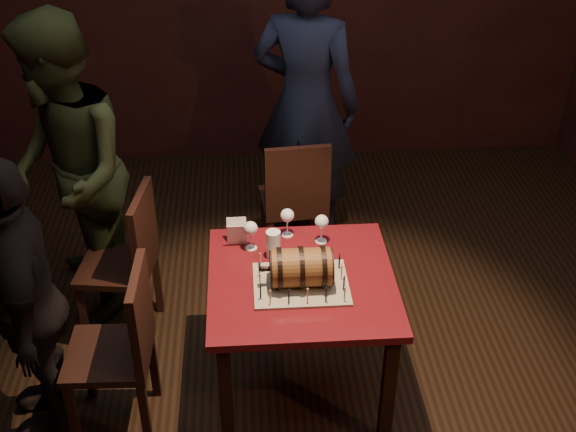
{
  "coord_description": "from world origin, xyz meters",
  "views": [
    {
      "loc": [
        -0.21,
        -2.94,
        2.89
      ],
      "look_at": [
        -0.01,
        0.05,
        0.95
      ],
      "focal_mm": 45.0,
      "sensor_mm": 36.0,
      "label": 1
    }
  ],
  "objects_px": {
    "chair_back": "(295,198)",
    "wine_glass_left": "(251,229)",
    "pub_table": "(301,296)",
    "chair_left_rear": "(129,257)",
    "person_back": "(306,104)",
    "wine_glass_right": "(322,223)",
    "wine_glass_mid": "(287,217)",
    "chair_left_front": "(124,343)",
    "barrel_cake": "(301,267)",
    "person_left_front": "(26,301)",
    "pint_of_ale": "(273,245)",
    "person_left_rear": "(67,175)"
  },
  "relations": [
    {
      "from": "chair_left_rear",
      "to": "person_back",
      "type": "distance_m",
      "value": 1.52
    },
    {
      "from": "pint_of_ale",
      "to": "chair_back",
      "type": "relative_size",
      "value": 0.16
    },
    {
      "from": "wine_glass_mid",
      "to": "person_left_rear",
      "type": "distance_m",
      "value": 1.27
    },
    {
      "from": "wine_glass_mid",
      "to": "person_back",
      "type": "relative_size",
      "value": 0.08
    },
    {
      "from": "wine_glass_left",
      "to": "chair_left_rear",
      "type": "height_order",
      "value": "chair_left_rear"
    },
    {
      "from": "pint_of_ale",
      "to": "chair_left_front",
      "type": "height_order",
      "value": "chair_left_front"
    },
    {
      "from": "wine_glass_right",
      "to": "chair_back",
      "type": "relative_size",
      "value": 0.17
    },
    {
      "from": "chair_left_rear",
      "to": "person_back",
      "type": "bearing_deg",
      "value": 42.52
    },
    {
      "from": "wine_glass_left",
      "to": "person_back",
      "type": "distance_m",
      "value": 1.33
    },
    {
      "from": "chair_back",
      "to": "chair_left_rear",
      "type": "bearing_deg",
      "value": -149.63
    },
    {
      "from": "person_left_rear",
      "to": "person_left_front",
      "type": "bearing_deg",
      "value": -19.57
    },
    {
      "from": "wine_glass_left",
      "to": "person_back",
      "type": "relative_size",
      "value": 0.08
    },
    {
      "from": "wine_glass_left",
      "to": "wine_glass_mid",
      "type": "bearing_deg",
      "value": 28.96
    },
    {
      "from": "chair_back",
      "to": "person_back",
      "type": "relative_size",
      "value": 0.48
    },
    {
      "from": "wine_glass_left",
      "to": "wine_glass_mid",
      "type": "xyz_separation_m",
      "value": [
        0.19,
        0.11,
        -0.0
      ]
    },
    {
      "from": "chair_left_rear",
      "to": "person_left_rear",
      "type": "height_order",
      "value": "person_left_rear"
    },
    {
      "from": "person_left_front",
      "to": "chair_left_rear",
      "type": "bearing_deg",
      "value": 136.26
    },
    {
      "from": "pub_table",
      "to": "chair_left_rear",
      "type": "distance_m",
      "value": 1.07
    },
    {
      "from": "chair_left_rear",
      "to": "chair_left_front",
      "type": "xyz_separation_m",
      "value": [
        0.05,
        -0.7,
        0.0
      ]
    },
    {
      "from": "barrel_cake",
      "to": "chair_left_rear",
      "type": "xyz_separation_m",
      "value": [
        -0.9,
        0.6,
        -0.33
      ]
    },
    {
      "from": "chair_left_front",
      "to": "person_left_rear",
      "type": "xyz_separation_m",
      "value": [
        -0.38,
        0.96,
        0.39
      ]
    },
    {
      "from": "pub_table",
      "to": "person_left_rear",
      "type": "xyz_separation_m",
      "value": [
        -1.24,
        0.81,
        0.27
      ]
    },
    {
      "from": "wine_glass_right",
      "to": "chair_left_front",
      "type": "distance_m",
      "value": 1.14
    },
    {
      "from": "chair_back",
      "to": "chair_left_front",
      "type": "bearing_deg",
      "value": -125.77
    },
    {
      "from": "chair_back",
      "to": "wine_glass_left",
      "type": "bearing_deg",
      "value": -108.77
    },
    {
      "from": "pub_table",
      "to": "wine_glass_mid",
      "type": "relative_size",
      "value": 5.59
    },
    {
      "from": "person_back",
      "to": "pint_of_ale",
      "type": "bearing_deg",
      "value": 99.72
    },
    {
      "from": "person_back",
      "to": "person_left_front",
      "type": "xyz_separation_m",
      "value": [
        -1.44,
        -1.62,
        -0.22
      ]
    },
    {
      "from": "pub_table",
      "to": "chair_left_front",
      "type": "distance_m",
      "value": 0.88
    },
    {
      "from": "wine_glass_mid",
      "to": "person_left_rear",
      "type": "bearing_deg",
      "value": 159.86
    },
    {
      "from": "pint_of_ale",
      "to": "person_left_front",
      "type": "height_order",
      "value": "person_left_front"
    },
    {
      "from": "barrel_cake",
      "to": "person_left_front",
      "type": "height_order",
      "value": "person_left_front"
    },
    {
      "from": "chair_left_rear",
      "to": "pint_of_ale",
      "type": "bearing_deg",
      "value": -24.8
    },
    {
      "from": "wine_glass_left",
      "to": "wine_glass_right",
      "type": "bearing_deg",
      "value": 5.56
    },
    {
      "from": "person_left_front",
      "to": "wine_glass_left",
      "type": "bearing_deg",
      "value": 95.01
    },
    {
      "from": "chair_back",
      "to": "person_left_front",
      "type": "distance_m",
      "value": 1.81
    },
    {
      "from": "wine_glass_left",
      "to": "person_left_rear",
      "type": "relative_size",
      "value": 0.09
    },
    {
      "from": "chair_left_front",
      "to": "person_back",
      "type": "xyz_separation_m",
      "value": [
        1.01,
        1.68,
        0.45
      ]
    },
    {
      "from": "pint_of_ale",
      "to": "barrel_cake",
      "type": "bearing_deg",
      "value": -63.51
    },
    {
      "from": "wine_glass_left",
      "to": "wine_glass_mid",
      "type": "relative_size",
      "value": 1.0
    },
    {
      "from": "person_back",
      "to": "person_left_front",
      "type": "relative_size",
      "value": 1.29
    },
    {
      "from": "person_left_rear",
      "to": "wine_glass_left",
      "type": "bearing_deg",
      "value": 44.75
    },
    {
      "from": "wine_glass_left",
      "to": "wine_glass_right",
      "type": "distance_m",
      "value": 0.36
    },
    {
      "from": "chair_left_front",
      "to": "person_back",
      "type": "relative_size",
      "value": 0.48
    },
    {
      "from": "wine_glass_left",
      "to": "wine_glass_right",
      "type": "xyz_separation_m",
      "value": [
        0.36,
        0.04,
        0.0
      ]
    },
    {
      "from": "pint_of_ale",
      "to": "person_back",
      "type": "xyz_separation_m",
      "value": [
        0.28,
        1.34,
        0.15
      ]
    },
    {
      "from": "pub_table",
      "to": "wine_glass_left",
      "type": "bearing_deg",
      "value": 132.12
    },
    {
      "from": "person_back",
      "to": "person_left_rear",
      "type": "height_order",
      "value": "person_back"
    },
    {
      "from": "wine_glass_right",
      "to": "person_back",
      "type": "relative_size",
      "value": 0.08
    },
    {
      "from": "wine_glass_left",
      "to": "chair_left_front",
      "type": "xyz_separation_m",
      "value": [
        -0.62,
        -0.41,
        -0.35
      ]
    }
  ]
}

